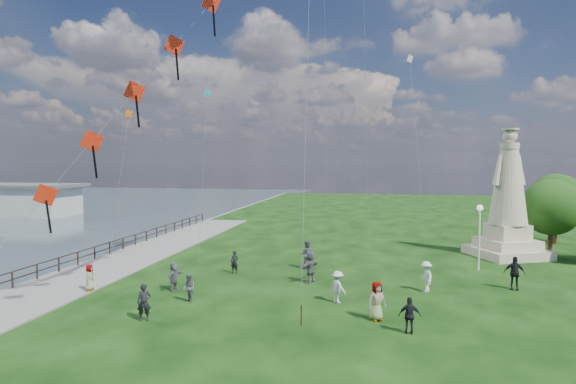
% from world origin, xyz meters
% --- Properties ---
extents(waterfront, '(200.00, 200.00, 1.51)m').
position_xyz_m(waterfront, '(-15.24, 8.99, -0.06)').
color(waterfront, '#2E4046').
rests_on(waterfront, ground).
extents(statue, '(6.17, 6.17, 9.57)m').
position_xyz_m(statue, '(13.37, 20.85, 3.62)').
color(statue, tan).
rests_on(statue, ground).
extents(lamppost, '(0.40, 0.40, 4.32)m').
position_xyz_m(lamppost, '(10.31, 15.56, 3.11)').
color(lamppost, silver).
rests_on(lamppost, ground).
extents(tree_row, '(7.03, 13.13, 6.09)m').
position_xyz_m(tree_row, '(18.61, 23.83, 3.55)').
color(tree_row, '#382314').
rests_on(tree_row, ground).
extents(person_0, '(0.72, 0.60, 1.68)m').
position_xyz_m(person_0, '(-6.52, 2.36, 0.84)').
color(person_0, black).
rests_on(person_0, ground).
extents(person_1, '(0.83, 0.81, 1.48)m').
position_xyz_m(person_1, '(-5.63, 5.36, 0.74)').
color(person_1, '#595960').
rests_on(person_1, ground).
extents(person_2, '(1.13, 1.10, 1.62)m').
position_xyz_m(person_2, '(1.80, 6.71, 0.81)').
color(person_2, silver).
rests_on(person_2, ground).
extents(person_3, '(0.91, 0.48, 1.54)m').
position_xyz_m(person_3, '(5.07, 2.83, 0.77)').
color(person_3, black).
rests_on(person_3, ground).
extents(person_4, '(1.01, 0.89, 1.76)m').
position_xyz_m(person_4, '(3.73, 4.31, 0.88)').
color(person_4, '#595960').
rests_on(person_4, ground).
extents(person_5, '(0.86, 1.57, 1.61)m').
position_xyz_m(person_5, '(-7.28, 7.37, 0.80)').
color(person_5, '#595960').
rests_on(person_5, ground).
extents(person_6, '(0.58, 0.43, 1.45)m').
position_xyz_m(person_6, '(-5.19, 11.93, 0.72)').
color(person_6, black).
rests_on(person_6, ground).
extents(person_7, '(1.00, 0.70, 1.90)m').
position_xyz_m(person_7, '(-0.84, 14.15, 0.95)').
color(person_7, '#595960').
rests_on(person_7, ground).
extents(person_8, '(0.90, 1.22, 1.68)m').
position_xyz_m(person_8, '(6.40, 9.64, 0.84)').
color(person_8, silver).
rests_on(person_8, ground).
extents(person_9, '(1.18, 0.74, 1.87)m').
position_xyz_m(person_9, '(11.28, 10.96, 0.93)').
color(person_9, black).
rests_on(person_9, ground).
extents(person_10, '(0.56, 0.78, 1.44)m').
position_xyz_m(person_10, '(-11.68, 6.19, 0.72)').
color(person_10, '#595960').
rests_on(person_10, ground).
extents(person_11, '(1.49, 1.88, 1.87)m').
position_xyz_m(person_11, '(-0.12, 10.46, 0.94)').
color(person_11, '#595960').
rests_on(person_11, ground).
extents(red_kite_train, '(10.67, 9.35, 18.14)m').
position_xyz_m(red_kite_train, '(-7.10, 4.61, 11.25)').
color(red_kite_train, black).
rests_on(red_kite_train, ground).
extents(small_kites, '(28.83, 16.19, 30.49)m').
position_xyz_m(small_kites, '(0.11, 21.99, 15.81)').
color(small_kites, teal).
rests_on(small_kites, ground).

